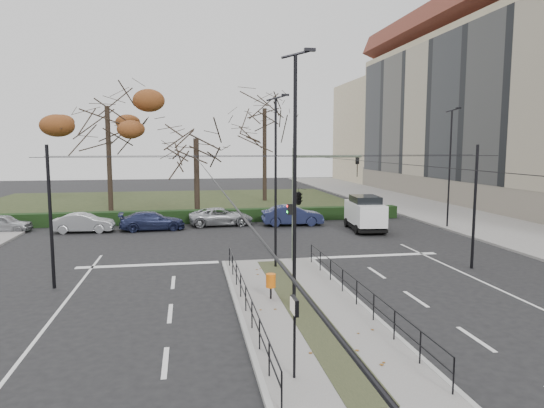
{
  "coord_description": "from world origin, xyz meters",
  "views": [
    {
      "loc": [
        -4.0,
        -19.07,
        5.95
      ],
      "look_at": [
        0.43,
        6.2,
        2.86
      ],
      "focal_mm": 32.0,
      "sensor_mm": 36.0,
      "label": 1
    }
  ],
  "objects": [
    {
      "name": "streetlamp_sidewalk",
      "position": [
        14.52,
        12.87,
        4.46
      ],
      "size": [
        0.71,
        0.15,
        8.5
      ],
      "color": "black",
      "rests_on": "sidewalk_east"
    },
    {
      "name": "parked_car_third",
      "position": [
        -6.51,
        15.77,
        0.66
      ],
      "size": [
        4.66,
        2.19,
        1.31
      ],
      "primitive_type": "imported",
      "rotation": [
        0.0,
        0.0,
        1.65
      ],
      "color": "#1F2548",
      "rests_on": "ground"
    },
    {
      "name": "traffic_light",
      "position": [
        1.57,
        4.5,
        3.46
      ],
      "size": [
        3.88,
        2.22,
        5.71
      ],
      "color": "gray",
      "rests_on": "median_island"
    },
    {
      "name": "park",
      "position": [
        -6.0,
        32.0,
        0.05
      ],
      "size": [
        38.0,
        26.0,
        0.1
      ],
      "primitive_type": "cube",
      "color": "#232E17",
      "rests_on": "ground"
    },
    {
      "name": "litter_bin",
      "position": [
        -0.94,
        -1.39,
        0.83
      ],
      "size": [
        0.38,
        0.38,
        0.97
      ],
      "color": "black",
      "rests_on": "median_island"
    },
    {
      "name": "white_van",
      "position": [
        8.29,
        13.07,
        1.28
      ],
      "size": [
        2.45,
        4.77,
        2.45
      ],
      "color": "white",
      "rests_on": "ground"
    },
    {
      "name": "parked_car_fourth",
      "position": [
        -1.55,
        17.0,
        0.66
      ],
      "size": [
        4.9,
        2.47,
        1.33
      ],
      "primitive_type": "imported",
      "rotation": [
        0.0,
        0.0,
        1.63
      ],
      "color": "#989A9F",
      "rests_on": "ground"
    },
    {
      "name": "catenary",
      "position": [
        0.0,
        1.62,
        3.42
      ],
      "size": [
        20.0,
        34.0,
        6.0
      ],
      "color": "black",
      "rests_on": "ground"
    },
    {
      "name": "parked_car_fifth",
      "position": [
        3.72,
        16.08,
        0.75
      ],
      "size": [
        4.63,
        1.77,
        1.51
      ],
      "primitive_type": "imported",
      "rotation": [
        0.0,
        0.0,
        1.53
      ],
      "color": "#1F2548",
      "rests_on": "ground"
    },
    {
      "name": "bare_tree_center",
      "position": [
        4.17,
        32.07,
        9.15
      ],
      "size": [
        6.73,
        6.73,
        12.98
      ],
      "color": "black",
      "rests_on": "park"
    },
    {
      "name": "median_island",
      "position": [
        0.0,
        -2.5,
        0.07
      ],
      "size": [
        4.4,
        15.0,
        0.14
      ],
      "primitive_type": "cube",
      "color": "slate",
      "rests_on": "ground"
    },
    {
      "name": "streetlamp_median_far",
      "position": [
        0.13,
        3.4,
        4.31
      ],
      "size": [
        0.69,
        0.14,
        8.2
      ],
      "color": "black",
      "rests_on": "median_island"
    },
    {
      "name": "ground",
      "position": [
        0.0,
        0.0,
        0.0
      ],
      "size": [
        140.0,
        140.0,
        0.0
      ],
      "primitive_type": "plane",
      "color": "black",
      "rests_on": "ground"
    },
    {
      "name": "bare_tree_near",
      "position": [
        -3.25,
        20.51,
        6.06
      ],
      "size": [
        6.05,
        6.05,
        8.55
      ],
      "color": "black",
      "rests_on": "park"
    },
    {
      "name": "rust_tree",
      "position": [
        -10.9,
        26.54,
        9.45
      ],
      "size": [
        9.37,
        9.37,
        12.31
      ],
      "color": "black",
      "rests_on": "park"
    },
    {
      "name": "parked_car_first",
      "position": [
        -16.55,
        16.68,
        0.62
      ],
      "size": [
        3.75,
        1.76,
        1.24
      ],
      "primitive_type": "imported",
      "rotation": [
        0.0,
        0.0,
        1.49
      ],
      "color": "#989A9F",
      "rests_on": "ground"
    },
    {
      "name": "sidewalk_east",
      "position": [
        18.0,
        22.0,
        0.07
      ],
      "size": [
        8.0,
        90.0,
        0.14
      ],
      "primitive_type": "cube",
      "color": "slate",
      "rests_on": "ground"
    },
    {
      "name": "hedge",
      "position": [
        -6.0,
        18.6,
        0.5
      ],
      "size": [
        38.0,
        1.0,
        1.0
      ],
      "primitive_type": "cube",
      "color": "black",
      "rests_on": "ground"
    },
    {
      "name": "apartment_block",
      "position": [
        27.97,
        23.97,
        10.39
      ],
      "size": [
        13.09,
        52.1,
        21.64
      ],
      "color": "tan",
      "rests_on": "ground"
    },
    {
      "name": "parked_car_second",
      "position": [
        -11.09,
        15.65,
        0.67
      ],
      "size": [
        4.1,
        1.61,
        1.33
      ],
      "primitive_type": "imported",
      "rotation": [
        0.0,
        0.0,
        1.52
      ],
      "color": "#989A9F",
      "rests_on": "ground"
    },
    {
      "name": "info_panel",
      "position": [
        -1.45,
        -7.74,
        1.77
      ],
      "size": [
        0.12,
        0.54,
        2.07
      ],
      "color": "black",
      "rests_on": "median_island"
    },
    {
      "name": "median_railing",
      "position": [
        0.0,
        -2.6,
        0.98
      ],
      "size": [
        4.14,
        13.24,
        0.92
      ],
      "color": "black",
      "rests_on": "median_island"
    },
    {
      "name": "streetlamp_median_near",
      "position": [
        -0.28,
        -2.61,
        4.77
      ],
      "size": [
        0.76,
        0.16,
        9.1
      ],
      "color": "black",
      "rests_on": "median_island"
    }
  ]
}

